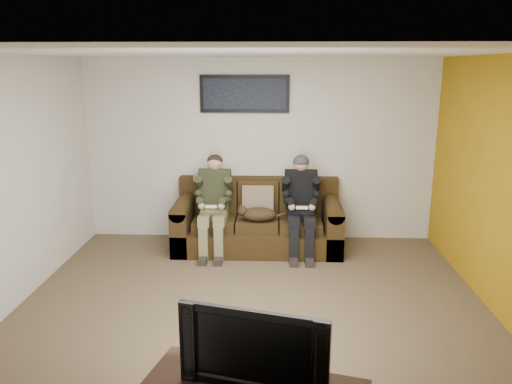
{
  "coord_description": "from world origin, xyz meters",
  "views": [
    {
      "loc": [
        0.23,
        -4.83,
        2.49
      ],
      "look_at": [
        -0.01,
        1.2,
        0.95
      ],
      "focal_mm": 35.0,
      "sensor_mm": 36.0,
      "label": 1
    }
  ],
  "objects_px": {
    "person_left": "(214,199)",
    "framed_poster": "(245,94)",
    "cat": "(257,214)",
    "person_right": "(301,199)",
    "sofa": "(258,222)",
    "television": "(257,343)"
  },
  "relations": [
    {
      "from": "television",
      "to": "framed_poster",
      "type": "bearing_deg",
      "value": 108.74
    },
    {
      "from": "sofa",
      "to": "person_left",
      "type": "relative_size",
      "value": 1.73
    },
    {
      "from": "person_right",
      "to": "sofa",
      "type": "bearing_deg",
      "value": 162.02
    },
    {
      "from": "person_right",
      "to": "cat",
      "type": "distance_m",
      "value": 0.62
    },
    {
      "from": "sofa",
      "to": "person_right",
      "type": "distance_m",
      "value": 0.73
    },
    {
      "from": "sofa",
      "to": "person_left",
      "type": "height_order",
      "value": "person_left"
    },
    {
      "from": "sofa",
      "to": "framed_poster",
      "type": "distance_m",
      "value": 1.8
    },
    {
      "from": "cat",
      "to": "framed_poster",
      "type": "relative_size",
      "value": 0.53
    },
    {
      "from": "person_left",
      "to": "framed_poster",
      "type": "distance_m",
      "value": 1.53
    },
    {
      "from": "cat",
      "to": "framed_poster",
      "type": "xyz_separation_m",
      "value": [
        -0.2,
        0.66,
        1.54
      ]
    },
    {
      "from": "person_left",
      "to": "framed_poster",
      "type": "relative_size",
      "value": 1.05
    },
    {
      "from": "person_left",
      "to": "television",
      "type": "xyz_separation_m",
      "value": [
        0.72,
        -3.59,
        -0.0
      ]
    },
    {
      "from": "person_left",
      "to": "framed_poster",
      "type": "height_order",
      "value": "framed_poster"
    },
    {
      "from": "person_left",
      "to": "framed_poster",
      "type": "xyz_separation_m",
      "value": [
        0.39,
        0.58,
        1.36
      ]
    },
    {
      "from": "sofa",
      "to": "framed_poster",
      "type": "bearing_deg",
      "value": 117.46
    },
    {
      "from": "television",
      "to": "cat",
      "type": "bearing_deg",
      "value": 106.26
    },
    {
      "from": "person_left",
      "to": "person_right",
      "type": "relative_size",
      "value": 0.99
    },
    {
      "from": "framed_poster",
      "to": "television",
      "type": "height_order",
      "value": "framed_poster"
    },
    {
      "from": "person_right",
      "to": "cat",
      "type": "height_order",
      "value": "person_right"
    },
    {
      "from": "person_right",
      "to": "television",
      "type": "relative_size",
      "value": 1.35
    },
    {
      "from": "framed_poster",
      "to": "person_right",
      "type": "bearing_deg",
      "value": -36.18
    },
    {
      "from": "cat",
      "to": "person_right",
      "type": "bearing_deg",
      "value": 8.32
    }
  ]
}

